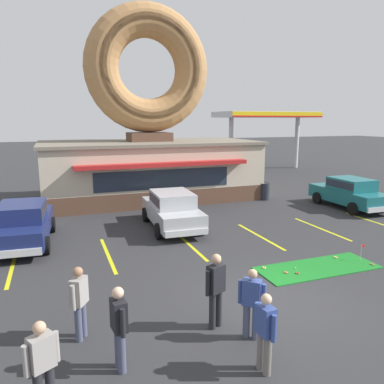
{
  "coord_description": "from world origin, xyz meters",
  "views": [
    {
      "loc": [
        -5.03,
        -7.53,
        4.58
      ],
      "look_at": [
        -0.38,
        5.0,
        2.0
      ],
      "focal_mm": 35.0,
      "sensor_mm": 36.0,
      "label": 1
    }
  ],
  "objects": [
    {
      "name": "car_silver",
      "position": [
        -0.43,
        7.33,
        0.87
      ],
      "size": [
        2.14,
        4.64,
        1.6
      ],
      "color": "#B2B5BA",
      "rests_on": "ground"
    },
    {
      "name": "car_teal",
      "position": [
        9.43,
        7.67,
        0.87
      ],
      "size": [
        2.05,
        4.59,
        1.6
      ],
      "color": "#196066",
      "rests_on": "ground"
    },
    {
      "name": "parking_stripe_centre",
      "position": [
        2.51,
        5.0,
        0.0
      ],
      "size": [
        0.12,
        3.6,
        0.01
      ],
      "primitive_type": "cube",
      "color": "yellow",
      "rests_on": "ground"
    },
    {
      "name": "mini_donut_mid_right",
      "position": [
        3.64,
        1.96,
        0.05
      ],
      "size": [
        0.13,
        0.13,
        0.04
      ],
      "primitive_type": "torus",
      "color": "#E5C666",
      "rests_on": "putting_mat"
    },
    {
      "name": "pedestrian_beanie_man",
      "position": [
        -4.72,
        0.08,
        0.89
      ],
      "size": [
        0.4,
        0.52,
        1.61
      ],
      "color": "#474C66",
      "rests_on": "ground"
    },
    {
      "name": "ground_plane",
      "position": [
        0.0,
        0.0,
        0.0
      ],
      "size": [
        160.0,
        160.0,
        0.0
      ],
      "primitive_type": "plane",
      "color": "#2D2D30"
    },
    {
      "name": "pedestrian_hooded_kid",
      "position": [
        -5.41,
        -1.82,
        0.86
      ],
      "size": [
        0.53,
        0.39,
        1.56
      ],
      "color": "#232328",
      "rests_on": "ground"
    },
    {
      "name": "parking_stripe_mid_left",
      "position": [
        -0.49,
        5.0,
        0.0
      ],
      "size": [
        0.12,
        3.6,
        0.01
      ],
      "primitive_type": "cube",
      "color": "yellow",
      "rests_on": "ground"
    },
    {
      "name": "trash_bin",
      "position": [
        6.37,
        11.04,
        0.5
      ],
      "size": [
        0.57,
        0.57,
        0.97
      ],
      "color": "#232833",
      "rests_on": "ground"
    },
    {
      "name": "parking_stripe_right",
      "position": [
        8.51,
        5.0,
        0.0
      ],
      "size": [
        0.12,
        3.6,
        0.01
      ],
      "primitive_type": "cube",
      "color": "yellow",
      "rests_on": "ground"
    },
    {
      "name": "mini_donut_mid_centre",
      "position": [
        4.3,
        1.05,
        0.05
      ],
      "size": [
        0.13,
        0.13,
        0.04
      ],
      "primitive_type": "torus",
      "color": "#A5724C",
      "rests_on": "putting_mat"
    },
    {
      "name": "pedestrian_blue_sweater_man",
      "position": [
        -4.11,
        -1.22,
        0.91
      ],
      "size": [
        0.28,
        0.59,
        1.64
      ],
      "color": "#474C66",
      "rests_on": "ground"
    },
    {
      "name": "car_navy",
      "position": [
        -6.25,
        7.15,
        0.87
      ],
      "size": [
        2.23,
        4.67,
        1.6
      ],
      "color": "navy",
      "rests_on": "ground"
    },
    {
      "name": "pedestrian_crossing_woman",
      "position": [
        -1.33,
        -1.15,
        0.85
      ],
      "size": [
        0.46,
        0.44,
        1.55
      ],
      "color": "#474C66",
      "rests_on": "ground"
    },
    {
      "name": "mini_donut_near_left",
      "position": [
        1.34,
        1.45,
        0.05
      ],
      "size": [
        0.13,
        0.13,
        0.04
      ],
      "primitive_type": "torus",
      "color": "#D17F47",
      "rests_on": "putting_mat"
    },
    {
      "name": "putting_mat",
      "position": [
        2.53,
        1.49,
        0.01
      ],
      "size": [
        3.91,
        1.45,
        0.03
      ],
      "primitive_type": "cube",
      "color": "#197523",
      "rests_on": "ground"
    },
    {
      "name": "mini_donut_mid_left",
      "position": [
        0.91,
        2.01,
        0.05
      ],
      "size": [
        0.13,
        0.13,
        0.04
      ],
      "primitive_type": "torus",
      "color": "#E5C666",
      "rests_on": "putting_mat"
    },
    {
      "name": "donut_shop_building",
      "position": [
        0.29,
        13.94,
        3.74
      ],
      "size": [
        12.3,
        6.75,
        10.96
      ],
      "color": "brown",
      "rests_on": "ground"
    },
    {
      "name": "putting_flag_pin",
      "position": [
        4.27,
        1.48,
        0.44
      ],
      "size": [
        0.13,
        0.01,
        0.55
      ],
      "color": "silver",
      "rests_on": "putting_mat"
    },
    {
      "name": "parking_stripe_left",
      "position": [
        -3.49,
        5.0,
        0.0
      ],
      "size": [
        0.12,
        3.6,
        0.01
      ],
      "primitive_type": "cube",
      "color": "yellow",
      "rests_on": "ground"
    },
    {
      "name": "gas_station_canopy",
      "position": [
        13.46,
        22.81,
        4.86
      ],
      "size": [
        9.0,
        4.46,
        5.3
      ],
      "color": "silver",
      "rests_on": "ground"
    },
    {
      "name": "mini_donut_near_right",
      "position": [
        1.63,
        1.29,
        0.05
      ],
      "size": [
        0.13,
        0.13,
        0.04
      ],
      "primitive_type": "torus",
      "color": "brown",
      "rests_on": "putting_mat"
    },
    {
      "name": "golf_ball",
      "position": [
        1.8,
        1.63,
        0.05
      ],
      "size": [
        0.04,
        0.04,
        0.04
      ],
      "primitive_type": "sphere",
      "color": "white",
      "rests_on": "putting_mat"
    },
    {
      "name": "pedestrian_clipboard_woman",
      "position": [
        -1.87,
        -0.5,
        0.96
      ],
      "size": [
        0.56,
        0.36,
        1.72
      ],
      "color": "#232328",
      "rests_on": "ground"
    },
    {
      "name": "parking_stripe_mid_right",
      "position": [
        5.51,
        5.0,
        0.0
      ],
      "size": [
        0.12,
        3.6,
        0.01
      ],
      "primitive_type": "cube",
      "color": "yellow",
      "rests_on": "ground"
    },
    {
      "name": "parking_stripe_far_left",
      "position": [
        -6.49,
        5.0,
        0.0
      ],
      "size": [
        0.12,
        3.6,
        0.01
      ],
      "primitive_type": "cube",
      "color": "yellow",
      "rests_on": "ground"
    },
    {
      "name": "pedestrian_leather_jacket_man",
      "position": [
        -1.64,
        -2.2,
        0.84
      ],
      "size": [
        0.27,
        0.59,
        1.54
      ],
      "color": "slate",
      "rests_on": "ground"
    }
  ]
}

